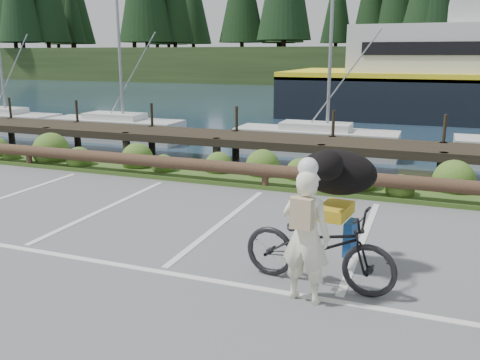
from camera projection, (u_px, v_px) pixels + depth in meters
name	position (u px, v px, depth m)	size (l,w,h in m)	color
ground	(173.00, 262.00, 7.78)	(72.00, 72.00, 0.00)	#59595B
harbor_backdrop	(414.00, 74.00, 78.80)	(170.00, 160.00, 30.00)	#1B2E41
vegetation_strip	(274.00, 180.00, 12.58)	(34.00, 1.60, 0.10)	#3D5B21
log_rail	(265.00, 189.00, 11.96)	(32.00, 0.30, 0.60)	#443021
bicycle	(318.00, 246.00, 6.88)	(0.75, 2.14, 1.13)	black
cyclist	(306.00, 236.00, 6.38)	(0.63, 0.42, 1.74)	white
dog	(337.00, 172.00, 7.26)	(1.13, 0.55, 0.65)	black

